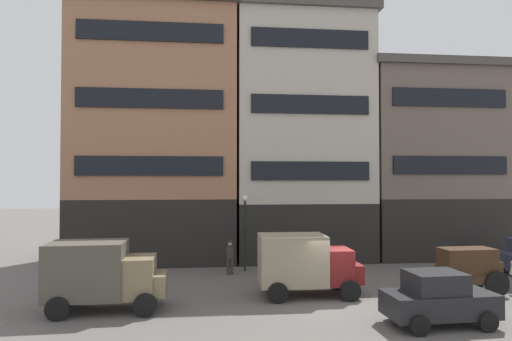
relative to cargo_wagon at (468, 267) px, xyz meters
name	(u,v)px	position (x,y,z in m)	size (l,w,h in m)	color
ground_plane	(338,301)	(-6.02, -0.49, -1.15)	(120.00, 120.00, 0.00)	#605B56
building_far_left	(157,133)	(-14.63, 9.54, 6.78)	(10.24, 6.18, 15.77)	black
building_center_left	(300,135)	(-5.44, 9.54, 6.76)	(8.84, 6.18, 15.74)	black
building_center_right	(426,160)	(3.17, 9.54, 5.15)	(9.08, 6.18, 12.51)	black
cargo_wagon	(468,267)	(0.00, 0.00, 0.00)	(2.94, 1.58, 1.98)	#3D2819
delivery_truck_near	(306,263)	(-7.17, 0.34, 0.28)	(4.37, 2.17, 2.62)	maroon
delivery_truck_far	(103,273)	(-15.27, -0.90, 0.28)	(4.40, 2.25, 2.62)	#7A6B4C
sedan_light	(438,298)	(-3.45, -3.71, -0.23)	(3.77, 2.00, 1.83)	black
pedestrian_officer	(230,256)	(-10.22, 4.79, -0.17)	(0.36, 0.36, 1.79)	#38332D
streetlamp_curbside	(245,222)	(-9.37, 5.61, 1.52)	(0.32, 0.32, 4.12)	black
fire_hydrant_curbside	(111,267)	(-16.35, 5.16, -0.72)	(0.24, 0.24, 0.83)	maroon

